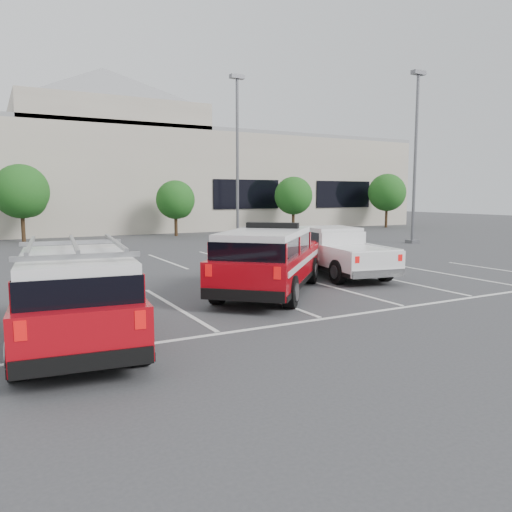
{
  "coord_description": "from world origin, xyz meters",
  "views": [
    {
      "loc": [
        -6.93,
        -12.33,
        2.95
      ],
      "look_at": [
        0.39,
        1.28,
        1.05
      ],
      "focal_mm": 35.0,
      "sensor_mm": 36.0,
      "label": 1
    }
  ],
  "objects": [
    {
      "name": "ground",
      "position": [
        0.0,
        0.0,
        0.0
      ],
      "size": [
        120.0,
        120.0,
        0.0
      ],
      "primitive_type": "plane",
      "color": "#373739",
      "rests_on": "ground"
    },
    {
      "name": "stall_markings",
      "position": [
        0.0,
        4.5,
        0.01
      ],
      "size": [
        23.0,
        15.0,
        0.01
      ],
      "primitive_type": "cube",
      "color": "silver",
      "rests_on": "ground"
    },
    {
      "name": "convention_building",
      "position": [
        0.18,
        31.86,
        4.72
      ],
      "size": [
        60.0,
        16.99,
        13.2
      ],
      "color": "beige",
      "rests_on": "ground"
    },
    {
      "name": "tree_mid_left",
      "position": [
        -4.91,
        22.05,
        3.04
      ],
      "size": [
        3.37,
        3.37,
        4.85
      ],
      "color": "#3F2B19",
      "rests_on": "ground"
    },
    {
      "name": "tree_mid_right",
      "position": [
        5.09,
        22.05,
        2.5
      ],
      "size": [
        2.77,
        2.77,
        3.99
      ],
      "color": "#3F2B19",
      "rests_on": "ground"
    },
    {
      "name": "tree_right",
      "position": [
        15.09,
        22.05,
        2.77
      ],
      "size": [
        3.07,
        3.07,
        4.42
      ],
      "color": "#3F2B19",
      "rests_on": "ground"
    },
    {
      "name": "tree_far_right",
      "position": [
        25.09,
        22.05,
        3.04
      ],
      "size": [
        3.37,
        3.37,
        4.85
      ],
      "color": "#3F2B19",
      "rests_on": "ground"
    },
    {
      "name": "light_pole_mid",
      "position": [
        7.0,
        16.0,
        5.19
      ],
      "size": [
        0.9,
        0.6,
        10.24
      ],
      "color": "#59595E",
      "rests_on": "ground"
    },
    {
      "name": "light_pole_right",
      "position": [
        16.0,
        10.0,
        5.19
      ],
      "size": [
        0.9,
        0.6,
        10.24
      ],
      "color": "#59595E",
      "rests_on": "ground"
    },
    {
      "name": "fire_chief_suv",
      "position": [
        0.41,
        0.51,
        0.86
      ],
      "size": [
        5.66,
        5.88,
        2.11
      ],
      "rotation": [
        0.0,
        0.0,
        -0.75
      ],
      "color": "#9E0710",
      "rests_on": "ground"
    },
    {
      "name": "white_pickup",
      "position": [
        4.4,
        2.46,
        0.69
      ],
      "size": [
        2.88,
        5.93,
        1.74
      ],
      "rotation": [
        0.0,
        0.0,
        -0.17
      ],
      "color": "silver",
      "rests_on": "ground"
    },
    {
      "name": "ladder_suv",
      "position": [
        -5.51,
        -2.29,
        0.84
      ],
      "size": [
        2.65,
        5.52,
        2.1
      ],
      "rotation": [
        0.0,
        0.0,
        -0.11
      ],
      "color": "#9E0710",
      "rests_on": "ground"
    }
  ]
}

